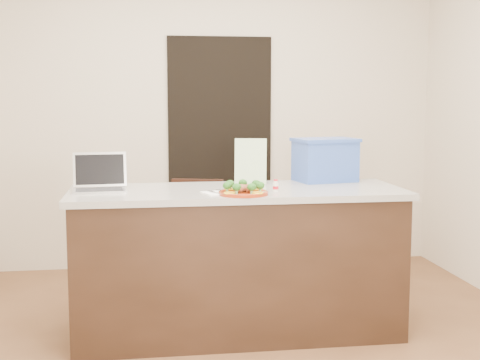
{
  "coord_description": "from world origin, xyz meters",
  "views": [
    {
      "loc": [
        -0.59,
        -3.8,
        1.49
      ],
      "look_at": [
        0.01,
        0.2,
        0.98
      ],
      "focal_mm": 50.0,
      "sensor_mm": 36.0,
      "label": 1
    }
  ],
  "objects": [
    {
      "name": "yogurt_bottle",
      "position": [
        0.22,
        0.11,
        0.95
      ],
      "size": [
        0.03,
        0.03,
        0.07
      ],
      "rotation": [
        0.0,
        0.0,
        -0.1
      ],
      "color": "silver",
      "rests_on": "island"
    },
    {
      "name": "laptop",
      "position": [
        -0.84,
        0.31,
        0.98
      ],
      "size": [
        0.34,
        0.28,
        0.23
      ],
      "rotation": [
        0.0,
        0.0,
        0.08
      ],
      "color": "#A8A9AD",
      "rests_on": "island"
    },
    {
      "name": "blue_box",
      "position": [
        0.64,
        0.54,
        1.07
      ],
      "size": [
        0.45,
        0.36,
        0.29
      ],
      "rotation": [
        0.0,
        0.0,
        0.2
      ],
      "color": "#3154B2",
      "rests_on": "island"
    },
    {
      "name": "fork",
      "position": [
        -0.16,
        0.08,
        0.93
      ],
      "size": [
        0.06,
        0.14,
        0.0
      ],
      "rotation": [
        0.0,
        0.0,
        0.47
      ],
      "color": "#AFAFB4",
      "rests_on": "napkin"
    },
    {
      "name": "pepper_rings",
      "position": [
        0.0,
        0.01,
        0.94
      ],
      "size": [
        0.25,
        0.25,
        0.01
      ],
      "color": "gold",
      "rests_on": "plate"
    },
    {
      "name": "island",
      "position": [
        0.0,
        0.25,
        0.46
      ],
      "size": [
        2.06,
        0.76,
        0.92
      ],
      "color": "black",
      "rests_on": "ground"
    },
    {
      "name": "ground",
      "position": [
        0.0,
        0.0,
        0.0
      ],
      "size": [
        4.0,
        4.0,
        0.0
      ],
      "primitive_type": "plane",
      "color": "brown",
      "rests_on": "ground"
    },
    {
      "name": "knife",
      "position": [
        -0.11,
        0.06,
        0.93
      ],
      "size": [
        0.07,
        0.17,
        0.01
      ],
      "rotation": [
        0.0,
        0.0,
        0.6
      ],
      "color": "white",
      "rests_on": "napkin"
    },
    {
      "name": "leaflet",
      "position": [
        0.12,
        0.48,
        1.07
      ],
      "size": [
        0.21,
        0.09,
        0.29
      ],
      "primitive_type": "cube",
      "rotation": [
        -0.14,
        0.0,
        -0.22
      ],
      "color": "white",
      "rests_on": "island"
    },
    {
      "name": "meatballs",
      "position": [
        0.0,
        0.01,
        0.96
      ],
      "size": [
        0.12,
        0.11,
        0.04
      ],
      "color": "brown",
      "rests_on": "plate"
    },
    {
      "name": "broccoli",
      "position": [
        0.0,
        0.01,
        0.98
      ],
      "size": [
        0.24,
        0.24,
        0.04
      ],
      "color": "#184813",
      "rests_on": "plate"
    },
    {
      "name": "doorway",
      "position": [
        0.1,
        1.98,
        1.0
      ],
      "size": [
        0.9,
        0.02,
        2.0
      ],
      "primitive_type": "cube",
      "color": "black",
      "rests_on": "ground"
    },
    {
      "name": "chair",
      "position": [
        -0.17,
        1.03,
        0.5
      ],
      "size": [
        0.48,
        0.49,
        0.88
      ],
      "rotation": [
        0.0,
        0.0,
        -0.28
      ],
      "color": "#32170F",
      "rests_on": "ground"
    },
    {
      "name": "plate",
      "position": [
        0.0,
        0.01,
        0.93
      ],
      "size": [
        0.29,
        0.29,
        0.02
      ],
      "rotation": [
        0.0,
        0.0,
        -0.15
      ],
      "color": "maroon",
      "rests_on": "island"
    },
    {
      "name": "room_shell",
      "position": [
        0.0,
        0.0,
        1.62
      ],
      "size": [
        4.0,
        4.0,
        4.0
      ],
      "color": "white",
      "rests_on": "ground"
    },
    {
      "name": "napkin",
      "position": [
        -0.14,
        0.08,
        0.92
      ],
      "size": [
        0.2,
        0.2,
        0.01
      ],
      "primitive_type": "cube",
      "rotation": [
        0.0,
        0.0,
        0.32
      ],
      "color": "white",
      "rests_on": "island"
    }
  ]
}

